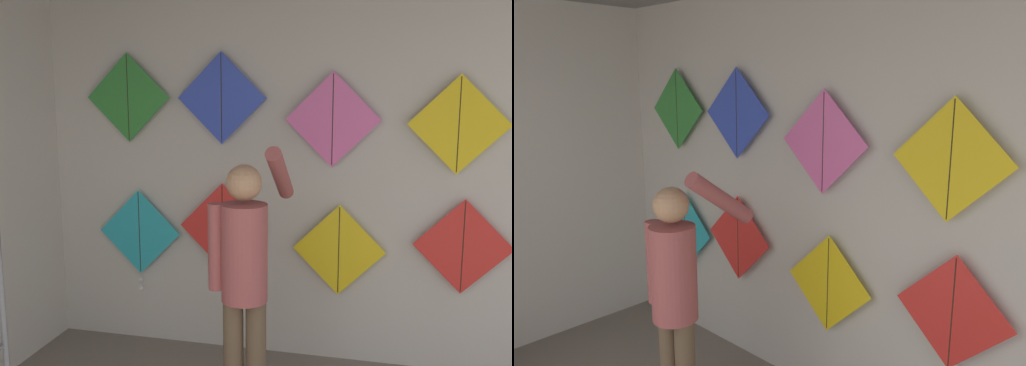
# 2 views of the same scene
# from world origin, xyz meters

# --- Properties ---
(back_panel) EXTENTS (4.48, 0.06, 2.80)m
(back_panel) POSITION_xyz_m (0.00, 3.39, 1.40)
(back_panel) COLOR beige
(back_panel) RESTS_ON ground
(shopkeeper) EXTENTS (0.42, 0.61, 1.68)m
(shopkeeper) POSITION_xyz_m (-0.05, 2.43, 0.95)
(shopkeeper) COLOR brown
(shopkeeper) RESTS_ON ground
(kite_0) EXTENTS (0.67, 0.04, 0.80)m
(kite_0) POSITION_xyz_m (-1.13, 3.30, 0.88)
(kite_0) COLOR #28B2C6
(kite_1) EXTENTS (0.67, 0.01, 0.67)m
(kite_1) POSITION_xyz_m (-0.45, 3.30, 0.98)
(kite_1) COLOR red
(kite_2) EXTENTS (0.67, 0.01, 0.67)m
(kite_2) POSITION_xyz_m (0.42, 3.30, 0.86)
(kite_2) COLOR yellow
(kite_3) EXTENTS (0.67, 0.01, 0.67)m
(kite_3) POSITION_xyz_m (1.26, 3.30, 0.94)
(kite_3) COLOR red
(kite_4) EXTENTS (0.67, 0.01, 0.67)m
(kite_4) POSITION_xyz_m (-1.19, 3.30, 1.93)
(kite_4) COLOR #338C38
(kite_5) EXTENTS (0.67, 0.01, 0.67)m
(kite_5) POSITION_xyz_m (-0.45, 3.30, 1.93)
(kite_5) COLOR blue
(kite_6) EXTENTS (0.67, 0.01, 0.67)m
(kite_6) POSITION_xyz_m (0.35, 3.30, 1.79)
(kite_6) COLOR pink
(kite_7) EXTENTS (0.67, 0.01, 0.67)m
(kite_7) POSITION_xyz_m (1.19, 3.30, 1.77)
(kite_7) COLOR yellow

